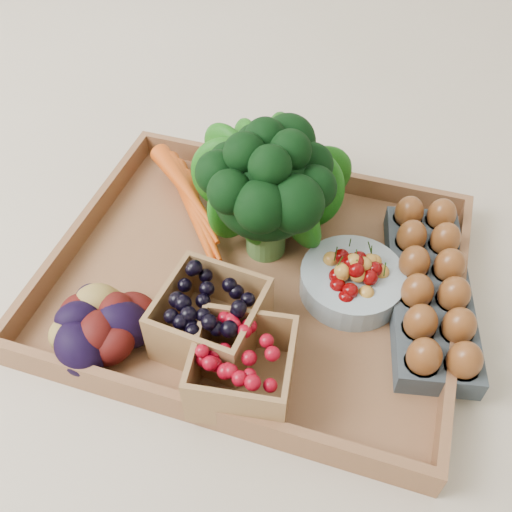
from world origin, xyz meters
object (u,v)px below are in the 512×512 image
(cherry_bowl, at_px, (352,282))
(egg_carton, at_px, (429,292))
(tray, at_px, (256,281))
(broccoli, at_px, (266,212))

(cherry_bowl, height_order, egg_carton, cherry_bowl)
(tray, bearing_deg, broccoli, 93.33)
(broccoli, xyz_separation_m, egg_carton, (0.24, -0.03, -0.06))
(cherry_bowl, bearing_deg, tray, -172.37)
(tray, relative_size, egg_carton, 1.89)
(tray, bearing_deg, cherry_bowl, 7.63)
(tray, xyz_separation_m, egg_carton, (0.23, 0.03, 0.02))
(broccoli, distance_m, cherry_bowl, 0.15)
(tray, height_order, cherry_bowl, cherry_bowl)
(cherry_bowl, distance_m, egg_carton, 0.10)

